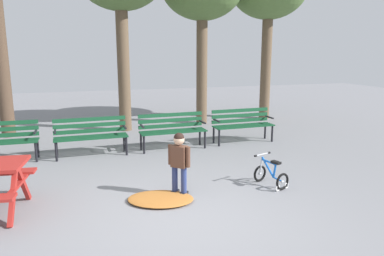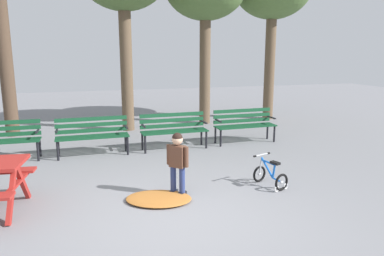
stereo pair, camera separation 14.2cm
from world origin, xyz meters
TOP-DOWN VIEW (x-y plane):
  - ground at (0.00, 0.00)m, footprint 36.00×36.00m
  - park_bench_left at (-0.97, 3.75)m, footprint 1.61×0.48m
  - park_bench_right at (0.93, 3.76)m, footprint 1.61×0.48m
  - park_bench_far_right at (2.83, 3.85)m, footprint 1.61×0.48m
  - child_standing at (0.27, 0.87)m, footprint 0.30×0.30m
  - kids_bicycle at (1.91, 0.77)m, footprint 0.50×0.63m
  - leaf_pile at (-0.08, 0.72)m, footprint 1.22×1.03m

SIDE VIEW (x-z plane):
  - ground at x=0.00m, z-range 0.00..0.00m
  - leaf_pile at x=-0.08m, z-range 0.00..0.07m
  - kids_bicycle at x=1.91m, z-range -0.07..0.47m
  - park_bench_left at x=-0.97m, z-range 0.08..0.94m
  - park_bench_right at x=0.93m, z-range 0.08..0.94m
  - park_bench_far_right at x=2.83m, z-range 0.08..0.94m
  - child_standing at x=0.27m, z-range 0.09..1.14m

